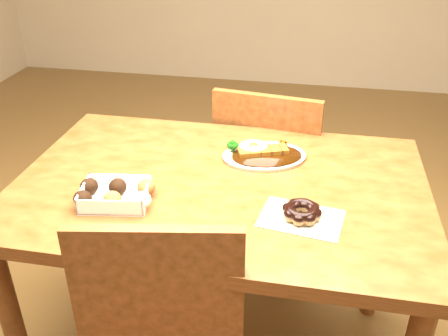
% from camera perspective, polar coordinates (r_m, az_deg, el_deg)
% --- Properties ---
extents(table, '(1.20, 0.80, 0.75)m').
position_cam_1_polar(table, '(1.52, -0.42, -4.78)').
color(table, '#4B290F').
rests_on(table, ground).
extents(chair_far, '(0.47, 0.47, 0.87)m').
position_cam_1_polar(chair_far, '(2.05, 5.37, -0.82)').
color(chair_far, '#4B290F').
rests_on(chair_far, ground).
extents(katsu_curry_plate, '(0.30, 0.25, 0.05)m').
position_cam_1_polar(katsu_curry_plate, '(1.59, 4.46, 1.63)').
color(katsu_curry_plate, white).
rests_on(katsu_curry_plate, table).
extents(donut_box, '(0.22, 0.17, 0.05)m').
position_cam_1_polar(donut_box, '(1.39, -12.34, -2.91)').
color(donut_box, white).
rests_on(donut_box, table).
extents(pon_de_ring, '(0.23, 0.18, 0.04)m').
position_cam_1_polar(pon_de_ring, '(1.31, 8.87, -5.01)').
color(pon_de_ring, silver).
rests_on(pon_de_ring, table).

